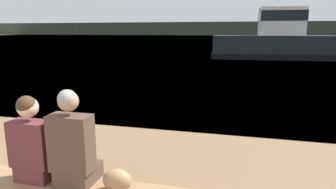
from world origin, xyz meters
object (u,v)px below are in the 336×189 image
Objects in this scene: bench_main at (45,187)px; tugboat_red at (275,43)px; shopping_bag at (117,180)px; person_right at (73,146)px; person_left at (33,145)px.

bench_main is 0.67× the size of tugboat_red.
tugboat_red is (3.36, 21.17, 0.60)m from shopping_bag.
person_right is at bearing 166.65° from tugboat_red.
bench_main is at bearing 179.75° from shopping_bag.
bench_main is at bearing -178.86° from person_right.
person_right is 21.51m from tugboat_red.
bench_main is 6.02× the size of person_right.
shopping_bag is 0.03× the size of tugboat_red.
person_right reaches higher than shopping_bag.
shopping_bag is (0.47, -0.01, -0.31)m from person_right.
person_left is (-0.10, 0.01, 0.47)m from bench_main.
shopping_bag is (0.84, -0.00, 0.19)m from bench_main.
person_right reaches higher than person_left.
person_left is 21.59m from tugboat_red.
person_right is at bearing 1.14° from bench_main.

